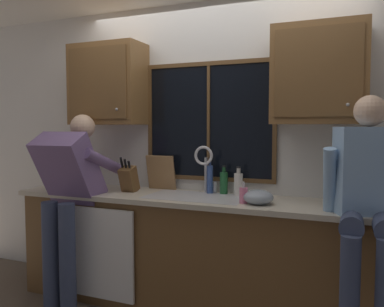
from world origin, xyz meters
TOP-DOWN VIEW (x-y plane):
  - back_wall at (0.00, 0.06)m, footprint 5.64×0.12m
  - window_glass at (-0.09, -0.01)m, footprint 1.10×0.02m
  - window_frame_top at (-0.09, -0.02)m, footprint 1.17×0.02m
  - window_frame_bottom at (-0.09, -0.02)m, footprint 1.17×0.02m
  - window_frame_left at (-0.66, -0.02)m, footprint 0.03×0.02m
  - window_frame_right at (0.47, -0.02)m, footprint 0.04×0.02m
  - window_mullion_center at (-0.09, -0.02)m, footprint 0.02×0.02m
  - lower_cabinet_run at (0.00, -0.29)m, footprint 3.24×0.58m
  - countertop at (0.00, -0.31)m, footprint 3.30×0.62m
  - dishwasher_front at (-0.80, -0.61)m, footprint 0.60×0.02m
  - upper_cabinet_left at (-1.01, -0.17)m, footprint 0.67×0.36m
  - upper_cabinet_right at (0.82, -0.17)m, footprint 0.67×0.36m
  - sink at (-0.09, -0.30)m, footprint 0.80×0.46m
  - faucet at (-0.08, -0.12)m, footprint 0.18×0.09m
  - person_standing at (-1.09, -0.63)m, footprint 0.53×0.68m
  - person_sitting_on_counter at (1.16, -0.57)m, footprint 0.54×0.66m
  - knife_block at (-0.72, -0.30)m, footprint 0.12×0.18m
  - cutting_board at (-0.52, -0.08)m, footprint 0.26×0.08m
  - mixing_bowl at (0.43, -0.41)m, footprint 0.22×0.22m
  - soap_dispenser at (0.33, -0.43)m, footprint 0.06×0.07m
  - bottle_green_glass at (-0.04, -0.12)m, footprint 0.05×0.05m
  - bottle_tall_clear at (0.21, -0.13)m, footprint 0.07×0.07m
  - bottle_amber_small at (0.07, -0.09)m, footprint 0.07×0.07m

SIDE VIEW (x-z plane):
  - lower_cabinet_run at x=0.00m, z-range 0.00..0.88m
  - dishwasher_front at x=-0.80m, z-range 0.09..0.83m
  - sink at x=-0.09m, z-range 0.72..0.93m
  - countertop at x=0.00m, z-range 0.88..0.92m
  - mixing_bowl at x=0.43m, z-range 0.91..1.02m
  - person_standing at x=-1.09m, z-range 0.18..1.76m
  - soap_dispenser at x=0.33m, z-range 0.90..1.06m
  - bottle_amber_small at x=0.07m, z-range 0.90..1.14m
  - bottle_tall_clear at x=0.21m, z-range 0.90..1.14m
  - knife_block at x=-0.72m, z-range 0.87..1.19m
  - window_frame_bottom at x=-0.09m, z-range 1.01..1.05m
  - bottle_green_glass at x=-0.04m, z-range 0.89..1.20m
  - cutting_board at x=-0.52m, z-range 0.92..1.23m
  - person_sitting_on_counter at x=1.16m, z-range 0.47..1.73m
  - faucet at x=-0.08m, z-range 0.97..1.37m
  - back_wall at x=0.00m, z-range 0.00..2.55m
  - window_glass at x=-0.09m, z-range 1.05..2.00m
  - window_frame_left at x=-0.66m, z-range 1.05..2.00m
  - window_frame_right at x=0.47m, z-range 1.05..2.00m
  - window_mullion_center at x=-0.09m, z-range 1.05..2.00m
  - upper_cabinet_left at x=-1.01m, z-range 1.50..2.22m
  - upper_cabinet_right at x=0.82m, z-range 1.50..2.22m
  - window_frame_top at x=-0.09m, z-range 2.00..2.04m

